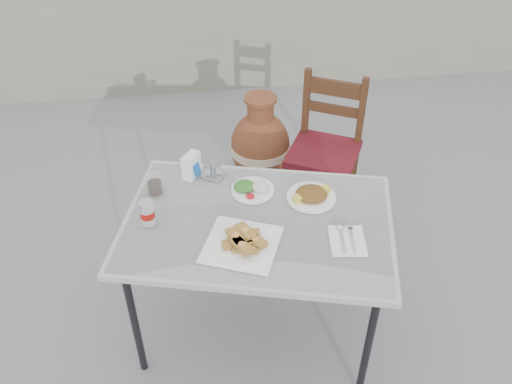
{
  "coord_description": "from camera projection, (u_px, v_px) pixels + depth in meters",
  "views": [
    {
      "loc": [
        -0.37,
        -1.77,
        2.18
      ],
      "look_at": [
        -0.12,
        -0.04,
        0.8
      ],
      "focal_mm": 38.0,
      "sensor_mm": 36.0,
      "label": 1
    }
  ],
  "objects": [
    {
      "name": "salad_chopped_plate",
      "position": [
        311.0,
        195.0,
        2.37
      ],
      "size": [
        0.22,
        0.22,
        0.05
      ],
      "color": "white",
      "rests_on": "cafe_table"
    },
    {
      "name": "condiment_caddy",
      "position": [
        213.0,
        172.0,
        2.49
      ],
      "size": [
        0.13,
        0.12,
        0.07
      ],
      "rotation": [
        0.0,
        0.0,
        -0.63
      ],
      "color": "#B1B2B9",
      "rests_on": "cafe_table"
    },
    {
      "name": "cola_glass",
      "position": [
        155.0,
        185.0,
        2.38
      ],
      "size": [
        0.07,
        0.07,
        0.1
      ],
      "color": "white",
      "rests_on": "cafe_table"
    },
    {
      "name": "back_wall",
      "position": [
        226.0,
        15.0,
        4.34
      ],
      "size": [
        6.0,
        0.25,
        1.2
      ],
      "primitive_type": "cube",
      "color": "gray",
      "rests_on": "ground"
    },
    {
      "name": "cutlery_napkin",
      "position": [
        346.0,
        238.0,
        2.17
      ],
      "size": [
        0.17,
        0.21,
        0.01
      ],
      "rotation": [
        0.0,
        0.0,
        -0.14
      ],
      "color": "white",
      "rests_on": "cafe_table"
    },
    {
      "name": "napkin_holder",
      "position": [
        191.0,
        166.0,
        2.47
      ],
      "size": [
        0.09,
        0.11,
        0.12
      ],
      "rotation": [
        0.0,
        0.0,
        -0.59
      ],
      "color": "white",
      "rests_on": "cafe_table"
    },
    {
      "name": "soda_can",
      "position": [
        147.0,
        213.0,
        2.22
      ],
      "size": [
        0.06,
        0.06,
        0.11
      ],
      "color": "silver",
      "rests_on": "cafe_table"
    },
    {
      "name": "chair",
      "position": [
        325.0,
        148.0,
        3.12
      ],
      "size": [
        0.51,
        0.51,
        0.85
      ],
      "rotation": [
        0.0,
        0.0,
        -0.49
      ],
      "color": "#371C0F",
      "rests_on": "ground"
    },
    {
      "name": "pide_plate",
      "position": [
        241.0,
        240.0,
        2.13
      ],
      "size": [
        0.37,
        0.37,
        0.06
      ],
      "rotation": [
        0.0,
        0.0,
        -0.4
      ],
      "color": "white",
      "rests_on": "cafe_table"
    },
    {
      "name": "salad_rice_plate",
      "position": [
        252.0,
        188.0,
        2.41
      ],
      "size": [
        0.19,
        0.19,
        0.05
      ],
      "color": "white",
      "rests_on": "cafe_table"
    },
    {
      "name": "ground",
      "position": [
        278.0,
        306.0,
        2.77
      ],
      "size": [
        80.0,
        80.0,
        0.0
      ],
      "primitive_type": "plane",
      "color": "slate",
      "rests_on": "ground"
    },
    {
      "name": "terracotta_urn",
      "position": [
        260.0,
        148.0,
        3.37
      ],
      "size": [
        0.38,
        0.38,
        0.66
      ],
      "color": "brown",
      "rests_on": "ground"
    },
    {
      "name": "cafe_table",
      "position": [
        258.0,
        229.0,
        2.29
      ],
      "size": [
        1.28,
        1.03,
        0.68
      ],
      "rotation": [
        0.0,
        0.0,
        -0.26
      ],
      "color": "black",
      "rests_on": "ground"
    }
  ]
}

